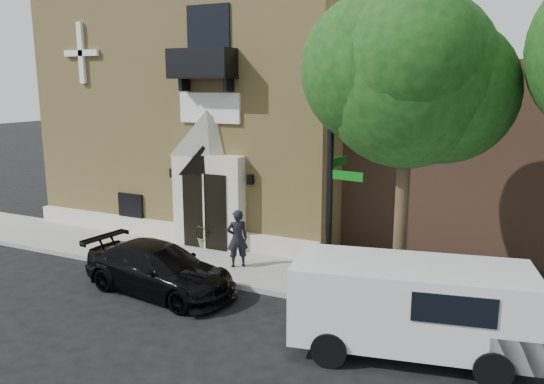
# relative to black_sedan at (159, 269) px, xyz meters

# --- Properties ---
(ground) EXTENTS (120.00, 120.00, 0.00)m
(ground) POSITION_rel_black_sedan_xyz_m (0.24, 1.08, -0.68)
(ground) COLOR black
(ground) RESTS_ON ground
(sidewalk) EXTENTS (42.00, 3.00, 0.15)m
(sidewalk) POSITION_rel_black_sedan_xyz_m (1.24, 2.58, -0.60)
(sidewalk) COLOR gray
(sidewalk) RESTS_ON ground
(church) EXTENTS (12.20, 11.01, 9.30)m
(church) POSITION_rel_black_sedan_xyz_m (-2.75, 9.03, 3.96)
(church) COLOR tan
(church) RESTS_ON ground
(street_tree_left) EXTENTS (4.97, 4.38, 7.77)m
(street_tree_left) POSITION_rel_black_sedan_xyz_m (6.26, 1.43, 5.19)
(street_tree_left) COLOR #38281C
(street_tree_left) RESTS_ON sidewalk
(black_sedan) EXTENTS (4.86, 2.46, 1.35)m
(black_sedan) POSITION_rel_black_sedan_xyz_m (0.00, 0.00, 0.00)
(black_sedan) COLOR black
(black_sedan) RESTS_ON ground
(cargo_van) EXTENTS (5.20, 2.87, 2.01)m
(cargo_van) POSITION_rel_black_sedan_xyz_m (7.11, -0.47, 0.45)
(cargo_van) COLOR white
(cargo_van) RESTS_ON ground
(street_sign) EXTENTS (1.00, 1.07, 6.34)m
(street_sign) POSITION_rel_black_sedan_xyz_m (4.40, 1.54, 2.66)
(street_sign) COLOR black
(street_sign) RESTS_ON sidewalk
(fire_hydrant) EXTENTS (0.47, 0.38, 0.83)m
(fire_hydrant) POSITION_rel_black_sedan_xyz_m (5.16, 1.35, -0.12)
(fire_hydrant) COLOR red
(fire_hydrant) RESTS_ON sidewalk
(dumpster) EXTENTS (1.79, 1.03, 1.16)m
(dumpster) POSITION_rel_black_sedan_xyz_m (8.83, 1.89, 0.06)
(dumpster) COLOR #0D3319
(dumpster) RESTS_ON sidewalk
(planter) EXTENTS (0.87, 0.80, 0.81)m
(planter) POSITION_rel_black_sedan_xyz_m (-0.85, 3.67, -0.12)
(planter) COLOR #5E753A
(planter) RESTS_ON sidewalk
(pedestrian_near) EXTENTS (0.78, 0.75, 1.80)m
(pedestrian_near) POSITION_rel_black_sedan_xyz_m (1.14, 2.40, 0.37)
(pedestrian_near) COLOR black
(pedestrian_near) RESTS_ON sidewalk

